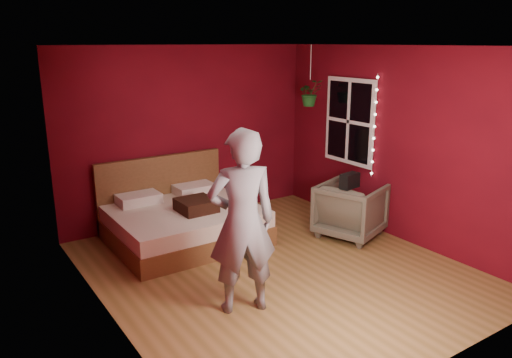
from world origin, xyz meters
name	(u,v)px	position (x,y,z in m)	size (l,w,h in m)	color
floor	(277,269)	(0.00, 0.00, 0.00)	(4.50, 4.50, 0.00)	olive
room_walls	(278,131)	(0.00, 0.00, 1.68)	(4.04, 4.54, 2.62)	maroon
window	(349,121)	(1.97, 0.90, 1.50)	(0.05, 0.97, 1.27)	white
fairy_lights	(374,126)	(1.94, 0.37, 1.50)	(0.04, 0.04, 1.45)	silver
bed	(182,221)	(-0.53, 1.48, 0.27)	(1.91, 1.62, 1.05)	brown
person	(242,222)	(-0.83, -0.54, 0.94)	(0.68, 0.45, 1.88)	slate
armchair	(351,210)	(1.49, 0.30, 0.38)	(0.81, 0.83, 0.76)	#5E5C4A
handbag	(350,181)	(1.32, 0.18, 0.86)	(0.28, 0.14, 0.20)	black
throw_pillow	(196,205)	(-0.45, 1.20, 0.56)	(0.46, 0.46, 0.16)	#321910
hanging_plant	(310,93)	(1.60, 1.39, 1.90)	(0.41, 0.37, 0.90)	silver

